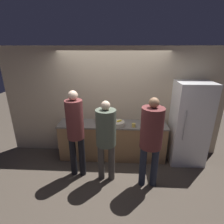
% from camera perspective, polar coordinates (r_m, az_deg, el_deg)
% --- Properties ---
extents(ground_plane, '(14.00, 14.00, 0.00)m').
position_cam_1_polar(ground_plane, '(4.26, -0.10, -16.58)').
color(ground_plane, '#4C4238').
extents(wall_back, '(5.20, 0.06, 2.60)m').
position_cam_1_polar(wall_back, '(4.21, 0.33, 2.91)').
color(wall_back, '#C6B293').
rests_on(wall_back, ground_plane).
extents(counter, '(2.51, 0.58, 0.90)m').
position_cam_1_polar(counter, '(4.29, 0.14, -9.14)').
color(counter, '#9E754C').
rests_on(counter, ground_plane).
extents(refrigerator, '(0.75, 0.65, 1.89)m').
position_cam_1_polar(refrigerator, '(4.30, 23.88, -3.53)').
color(refrigerator, white).
rests_on(refrigerator, ground_plane).
extents(person_left, '(0.33, 0.33, 1.83)m').
position_cam_1_polar(person_left, '(3.48, -11.88, -5.14)').
color(person_left, black).
rests_on(person_left, ground_plane).
extents(person_center, '(0.38, 0.38, 1.68)m').
position_cam_1_polar(person_center, '(3.31, -1.98, -7.34)').
color(person_center, '#4C4742').
rests_on(person_center, ground_plane).
extents(person_right, '(0.40, 0.40, 1.78)m').
position_cam_1_polar(person_right, '(3.21, 12.70, -7.25)').
color(person_right, '#232838').
rests_on(person_right, ground_plane).
extents(fruit_bowl, '(0.32, 0.32, 0.14)m').
position_cam_1_polar(fruit_bowl, '(3.94, 1.83, -3.78)').
color(fruit_bowl, beige).
rests_on(fruit_bowl, counter).
extents(utensil_crock, '(0.13, 0.13, 0.27)m').
position_cam_1_polar(utensil_crock, '(4.11, -4.79, -2.50)').
color(utensil_crock, '#ADA393').
rests_on(utensil_crock, counter).
extents(bottle_green, '(0.07, 0.07, 0.16)m').
position_cam_1_polar(bottle_green, '(4.15, 11.32, -2.75)').
color(bottle_green, '#236033').
rests_on(bottle_green, counter).
extents(cup_yellow, '(0.08, 0.08, 0.08)m').
position_cam_1_polar(cup_yellow, '(3.91, 7.11, -4.31)').
color(cup_yellow, gold).
rests_on(cup_yellow, counter).
extents(potted_plant, '(0.17, 0.17, 0.25)m').
position_cam_1_polar(potted_plant, '(4.26, 13.71, -1.33)').
color(potted_plant, '#3D3D42').
rests_on(potted_plant, counter).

